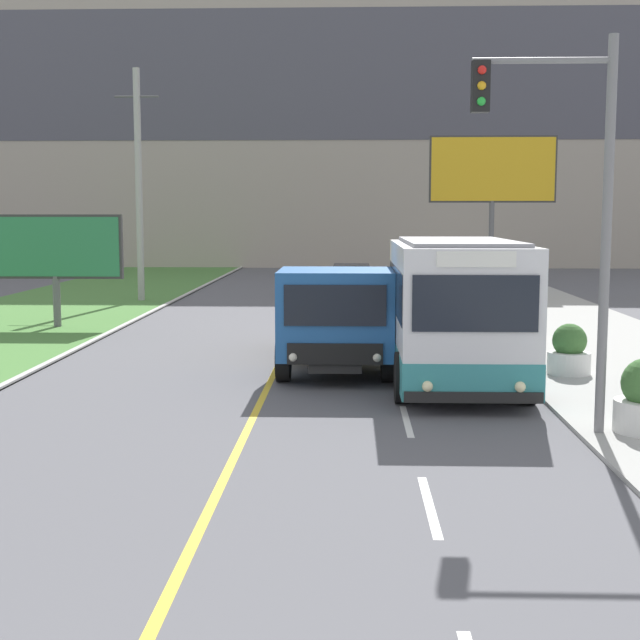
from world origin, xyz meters
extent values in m
cube|color=silver|center=(2.75, 7.80, 0.00)|extent=(0.12, 2.40, 0.01)
cube|color=silver|center=(2.75, 12.40, 0.00)|extent=(0.12, 2.40, 0.01)
cube|color=silver|center=(2.75, 17.00, 0.00)|extent=(0.12, 2.40, 0.01)
cube|color=silver|center=(2.75, 21.60, 0.00)|extent=(0.12, 2.40, 0.01)
cube|color=silver|center=(2.75, 26.20, 0.00)|extent=(0.12, 2.40, 0.01)
cube|color=silver|center=(2.75, 30.80, 0.00)|extent=(0.12, 2.40, 0.01)
cube|color=silver|center=(2.75, 35.40, 0.00)|extent=(0.12, 2.40, 0.01)
cube|color=#A89E8E|center=(0.00, 60.50, 12.06)|extent=(80.00, 8.00, 24.13)
cube|color=#4C4C56|center=(0.00, 56.48, 12.67)|extent=(80.00, 0.04, 8.45)
cube|color=silver|center=(3.96, 15.45, 1.65)|extent=(2.54, 5.50, 2.76)
cube|color=teal|center=(3.96, 15.45, 0.62)|extent=(2.56, 5.52, 0.70)
cube|color=black|center=(3.96, 15.45, 2.07)|extent=(2.57, 5.06, 0.97)
cube|color=gray|center=(3.96, 15.45, 3.07)|extent=(2.16, 4.95, 0.08)
cube|color=black|center=(3.96, 12.68, 2.07)|extent=(2.24, 0.04, 1.01)
cube|color=black|center=(3.96, 12.67, 0.38)|extent=(2.49, 0.06, 0.20)
sphere|color=#F4EAB2|center=(3.13, 12.66, 0.57)|extent=(0.20, 0.20, 0.20)
sphere|color=#F4EAB2|center=(4.79, 12.66, 0.57)|extent=(0.20, 0.20, 0.20)
cube|color=white|center=(3.96, 12.68, 2.85)|extent=(1.40, 0.04, 0.28)
cylinder|color=black|center=(2.75, 13.91, 0.50)|extent=(0.28, 1.00, 1.00)
cylinder|color=black|center=(5.17, 13.91, 0.50)|extent=(0.28, 1.00, 1.00)
cylinder|color=black|center=(2.75, 17.21, 0.50)|extent=(0.28, 1.00, 1.00)
cylinder|color=black|center=(5.17, 17.21, 0.50)|extent=(0.28, 1.00, 1.00)
cube|color=black|center=(1.43, 18.43, 0.45)|extent=(1.12, 6.64, 0.20)
cube|color=#235BA3|center=(1.43, 16.30, 1.49)|extent=(2.48, 2.36, 1.89)
cube|color=black|center=(1.43, 15.10, 1.77)|extent=(2.11, 0.04, 0.85)
cube|color=black|center=(1.43, 15.09, 0.77)|extent=(1.99, 0.06, 0.44)
sphere|color=silver|center=(0.56, 15.08, 0.70)|extent=(0.18, 0.18, 0.18)
sphere|color=silver|center=(2.30, 15.08, 0.70)|extent=(0.18, 0.18, 0.18)
cube|color=#B7931E|center=(1.43, 19.74, 0.61)|extent=(2.36, 4.03, 0.12)
cube|color=#B7931E|center=(0.31, 19.74, 1.18)|extent=(0.12, 4.03, 1.27)
cube|color=#B7931E|center=(2.55, 19.74, 1.18)|extent=(0.12, 4.03, 1.27)
cube|color=#B7931E|center=(1.43, 17.78, 1.18)|extent=(2.36, 0.12, 1.27)
cube|color=#B7931E|center=(1.43, 21.69, 1.18)|extent=(2.36, 0.12, 1.27)
cube|color=#B7931E|center=(1.43, 17.78, 1.94)|extent=(2.36, 0.12, 0.24)
cylinder|color=black|center=(0.29, 16.06, 0.52)|extent=(0.30, 1.04, 1.04)
cylinder|color=black|center=(2.57, 16.06, 0.52)|extent=(0.30, 1.04, 1.04)
cylinder|color=black|center=(0.29, 19.94, 0.52)|extent=(0.30, 1.04, 1.04)
cylinder|color=black|center=(2.57, 19.94, 0.52)|extent=(0.30, 1.04, 1.04)
cube|color=maroon|center=(1.79, 35.21, 0.49)|extent=(1.80, 4.30, 0.61)
cube|color=black|center=(1.79, 35.32, 1.12)|extent=(1.53, 2.36, 0.65)
cylinder|color=black|center=(0.98, 33.92, 0.31)|extent=(0.18, 0.62, 0.62)
cylinder|color=black|center=(2.60, 33.92, 0.31)|extent=(0.18, 0.62, 0.62)
cylinder|color=black|center=(0.98, 36.50, 0.31)|extent=(0.18, 0.62, 0.62)
cylinder|color=black|center=(2.60, 36.50, 0.31)|extent=(0.18, 0.62, 0.62)
cylinder|color=#9E9E99|center=(-7.02, 33.81, 4.77)|extent=(0.28, 0.28, 9.54)
cylinder|color=#4C4C4C|center=(-7.02, 33.81, 8.39)|extent=(1.80, 0.08, 0.08)
cylinder|color=slate|center=(5.85, 11.41, 3.22)|extent=(0.16, 0.16, 6.45)
cylinder|color=slate|center=(4.75, 11.41, 6.05)|extent=(2.20, 0.10, 0.10)
cube|color=black|center=(3.79, 11.41, 5.65)|extent=(0.28, 0.24, 0.80)
sphere|color=red|center=(3.79, 11.28, 5.89)|extent=(0.14, 0.14, 0.14)
sphere|color=orange|center=(3.79, 11.28, 5.65)|extent=(0.14, 0.14, 0.14)
sphere|color=green|center=(3.79, 11.28, 5.41)|extent=(0.14, 0.14, 0.14)
cylinder|color=#59595B|center=(8.23, 38.37, 2.11)|extent=(0.24, 0.24, 4.22)
cube|color=#333333|center=(8.23, 38.37, 5.65)|extent=(5.78, 0.20, 3.03)
cube|color=gold|center=(8.23, 38.26, 5.65)|extent=(5.62, 0.02, 2.87)
cylinder|color=#59595B|center=(-7.69, 25.07, 0.83)|extent=(0.24, 0.24, 1.65)
cube|color=#333333|center=(-7.69, 25.07, 2.60)|extent=(4.35, 0.20, 2.05)
cube|color=#287547|center=(-7.69, 24.96, 2.60)|extent=(4.19, 0.02, 1.89)
cylinder|color=silver|center=(6.64, 16.75, 0.33)|extent=(0.95, 0.95, 0.49)
sphere|color=#3D6B33|center=(6.64, 16.75, 0.84)|extent=(0.76, 0.76, 0.76)
cylinder|color=silver|center=(6.72, 22.07, 0.34)|extent=(1.01, 1.01, 0.53)
sphere|color=#3D6B33|center=(6.72, 22.07, 0.89)|extent=(0.80, 0.80, 0.80)
cylinder|color=silver|center=(6.50, 27.39, 0.35)|extent=(0.93, 0.93, 0.54)
sphere|color=#3D6B33|center=(6.50, 27.39, 0.87)|extent=(0.75, 0.75, 0.75)
camera|label=1|loc=(1.74, -3.09, 3.66)|focal=50.00mm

